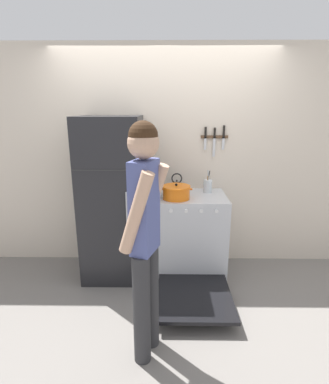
{
  "coord_description": "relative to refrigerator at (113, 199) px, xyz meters",
  "views": [
    {
      "loc": [
        0.04,
        -3.47,
        1.86
      ],
      "look_at": [
        0.0,
        -0.46,
        1.01
      ],
      "focal_mm": 28.0,
      "sensor_mm": 36.0,
      "label": 1
    }
  ],
  "objects": [
    {
      "name": "ground_plane",
      "position": [
        0.57,
        0.33,
        -0.89
      ],
      "size": [
        14.0,
        14.0,
        0.0
      ],
      "primitive_type": "plane",
      "color": "slate"
    },
    {
      "name": "wall_back",
      "position": [
        0.57,
        0.36,
        0.38
      ],
      "size": [
        10.0,
        0.06,
        2.55
      ],
      "color": "beige",
      "rests_on": "ground_plane"
    },
    {
      "name": "refrigerator",
      "position": [
        0.0,
        0.0,
        0.0
      ],
      "size": [
        0.65,
        0.69,
        1.78
      ],
      "color": "black",
      "rests_on": "ground_plane"
    },
    {
      "name": "stove_range",
      "position": [
        0.87,
        -0.01,
        -0.43
      ],
      "size": [
        0.76,
        1.36,
        0.93
      ],
      "color": "silver",
      "rests_on": "ground_plane"
    },
    {
      "name": "dutch_oven_pot",
      "position": [
        0.69,
        -0.1,
        0.11
      ],
      "size": [
        0.34,
        0.3,
        0.17
      ],
      "color": "orange",
      "rests_on": "stove_range"
    },
    {
      "name": "tea_kettle",
      "position": [
        0.71,
        0.15,
        0.11
      ],
      "size": [
        0.2,
        0.16,
        0.22
      ],
      "color": "black",
      "rests_on": "stove_range"
    },
    {
      "name": "utensil_jar",
      "position": [
        1.06,
        0.15,
        0.12
      ],
      "size": [
        0.1,
        0.1,
        0.26
      ],
      "color": "silver",
      "rests_on": "stove_range"
    },
    {
      "name": "person",
      "position": [
        0.45,
        -1.19,
        0.13
      ],
      "size": [
        0.36,
        0.42,
        1.78
      ],
      "rotation": [
        0.0,
        0.0,
        1.24
      ],
      "color": "#2D2D30",
      "rests_on": "ground_plane"
    },
    {
      "name": "wall_knife_strip",
      "position": [
        1.14,
        0.31,
        0.66
      ],
      "size": [
        0.31,
        0.03,
        0.35
      ],
      "color": "brown"
    }
  ]
}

